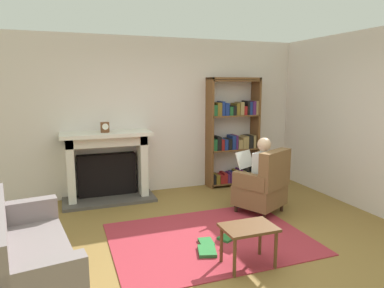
{
  "coord_description": "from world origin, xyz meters",
  "views": [
    {
      "loc": [
        -1.61,
        -3.44,
        1.91
      ],
      "look_at": [
        0.1,
        1.2,
        1.05
      ],
      "focal_mm": 32.55,
      "sensor_mm": 36.0,
      "label": 1
    }
  ],
  "objects_px": {
    "mantel_clock": "(105,127)",
    "seated_reader": "(257,171)",
    "side_table": "(249,232)",
    "sofa_floral": "(23,260)",
    "armchair_reading": "(264,186)",
    "fireplace": "(107,164)",
    "bookshelf": "(233,134)"
  },
  "relations": [
    {
      "from": "armchair_reading",
      "to": "sofa_floral",
      "type": "height_order",
      "value": "armchair_reading"
    },
    {
      "from": "side_table",
      "to": "sofa_floral",
      "type": "bearing_deg",
      "value": 172.45
    },
    {
      "from": "sofa_floral",
      "to": "mantel_clock",
      "type": "bearing_deg",
      "value": -32.43
    },
    {
      "from": "mantel_clock",
      "to": "bookshelf",
      "type": "height_order",
      "value": "bookshelf"
    },
    {
      "from": "fireplace",
      "to": "side_table",
      "type": "xyz_separation_m",
      "value": [
        1.12,
        -2.73,
        -0.23
      ]
    },
    {
      "from": "mantel_clock",
      "to": "bookshelf",
      "type": "distance_m",
      "value": 2.37
    },
    {
      "from": "mantel_clock",
      "to": "armchair_reading",
      "type": "height_order",
      "value": "mantel_clock"
    },
    {
      "from": "armchair_reading",
      "to": "side_table",
      "type": "bearing_deg",
      "value": 25.36
    },
    {
      "from": "fireplace",
      "to": "seated_reader",
      "type": "relative_size",
      "value": 1.29
    },
    {
      "from": "mantel_clock",
      "to": "seated_reader",
      "type": "xyz_separation_m",
      "value": [
        2.06,
        -1.25,
        -0.6
      ]
    },
    {
      "from": "bookshelf",
      "to": "sofa_floral",
      "type": "xyz_separation_m",
      "value": [
        -3.38,
        -2.48,
        -0.66
      ]
    },
    {
      "from": "side_table",
      "to": "seated_reader",
      "type": "bearing_deg",
      "value": 56.42
    },
    {
      "from": "armchair_reading",
      "to": "seated_reader",
      "type": "distance_m",
      "value": 0.23
    },
    {
      "from": "bookshelf",
      "to": "side_table",
      "type": "relative_size",
      "value": 3.61
    },
    {
      "from": "fireplace",
      "to": "armchair_reading",
      "type": "distance_m",
      "value": 2.55
    },
    {
      "from": "mantel_clock",
      "to": "side_table",
      "type": "height_order",
      "value": "mantel_clock"
    },
    {
      "from": "bookshelf",
      "to": "side_table",
      "type": "bearing_deg",
      "value": -113.67
    },
    {
      "from": "armchair_reading",
      "to": "sofa_floral",
      "type": "bearing_deg",
      "value": -9.9
    },
    {
      "from": "sofa_floral",
      "to": "seated_reader",
      "type": "bearing_deg",
      "value": -79.26
    },
    {
      "from": "mantel_clock",
      "to": "sofa_floral",
      "type": "relative_size",
      "value": 0.09
    },
    {
      "from": "seated_reader",
      "to": "bookshelf",
      "type": "bearing_deg",
      "value": -129.46
    },
    {
      "from": "bookshelf",
      "to": "side_table",
      "type": "distance_m",
      "value": 3.08
    },
    {
      "from": "mantel_clock",
      "to": "seated_reader",
      "type": "bearing_deg",
      "value": -31.32
    },
    {
      "from": "seated_reader",
      "to": "side_table",
      "type": "height_order",
      "value": "seated_reader"
    },
    {
      "from": "mantel_clock",
      "to": "seated_reader",
      "type": "relative_size",
      "value": 0.14
    },
    {
      "from": "side_table",
      "to": "fireplace",
      "type": "bearing_deg",
      "value": 112.26
    },
    {
      "from": "fireplace",
      "to": "bookshelf",
      "type": "relative_size",
      "value": 0.73
    },
    {
      "from": "seated_reader",
      "to": "sofa_floral",
      "type": "bearing_deg",
      "value": -7.88
    },
    {
      "from": "fireplace",
      "to": "armchair_reading",
      "type": "relative_size",
      "value": 1.52
    },
    {
      "from": "mantel_clock",
      "to": "sofa_floral",
      "type": "bearing_deg",
      "value": -113.67
    },
    {
      "from": "seated_reader",
      "to": "side_table",
      "type": "bearing_deg",
      "value": 29.04
    },
    {
      "from": "seated_reader",
      "to": "armchair_reading",
      "type": "bearing_deg",
      "value": 90.0
    }
  ]
}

